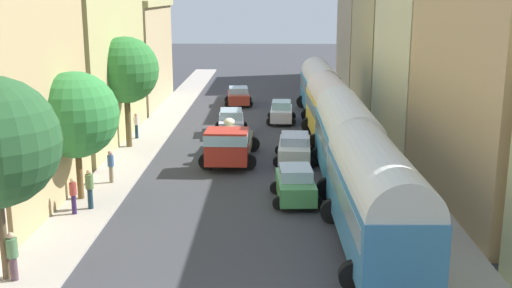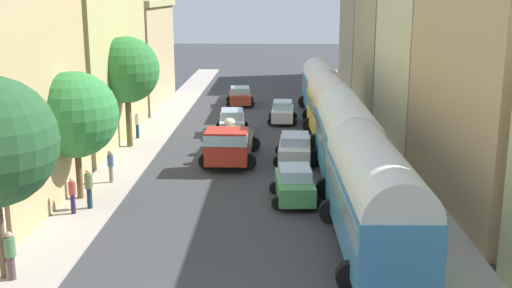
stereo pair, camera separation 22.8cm
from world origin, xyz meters
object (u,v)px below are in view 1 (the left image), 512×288
Objects in this scene: parked_bus_0 at (376,193)px; pedestrian_0 at (13,255)px; pedestrian_1 at (111,165)px; car_1 at (238,96)px; car_2 at (295,184)px; car_0 at (231,122)px; pedestrian_4 at (90,188)px; parked_bus_1 at (347,136)px; pedestrian_3 at (136,125)px; parked_bus_3 at (320,86)px; cargo_truck_0 at (229,143)px; car_4 at (281,112)px; parked_bus_2 at (330,106)px; pedestrian_2 at (73,195)px; car_3 at (295,148)px.

parked_bus_0 is 5.49× the size of pedestrian_0.
pedestrian_0 is 1.02× the size of pedestrian_1.
car_1 is at bearing 80.62° from pedestrian_0.
car_2 reaches higher than car_1.
pedestrian_4 is (-5.16, -15.69, 0.26)m from car_0.
parked_bus_1 is 2.43× the size of car_1.
pedestrian_1 is 9.77m from pedestrian_3.
parked_bus_0 is 1.02× the size of parked_bus_3.
parked_bus_3 reaches higher than pedestrian_0.
parked_bus_3 is (0.00, 18.00, -0.09)m from parked_bus_1.
pedestrian_1 is at bearing -142.64° from cargo_truck_0.
cargo_truck_0 is 1.85× the size of car_2.
cargo_truck_0 reaches higher than car_4.
parked_bus_1 is at bearing 44.32° from pedestrian_0.
pedestrian_2 is at bearing -129.87° from parked_bus_2.
pedestrian_0 is at bearing -99.38° from car_1.
parked_bus_1 is at bearing 50.72° from car_2.
cargo_truck_0 is 7.41m from car_2.
pedestrian_2 is (-6.04, -8.84, -0.19)m from cargo_truck_0.
car_0 is 1.12× the size of car_4.
parked_bus_2 is 4.32× the size of pedestrian_4.
parked_bus_3 is 14.49m from car_3.
cargo_truck_0 is 18.69m from car_1.
car_4 is 2.14× the size of pedestrian_2.
cargo_truck_0 is 1.78× the size of car_1.
parked_bus_1 reaches higher than pedestrian_2.
car_3 is at bearing -115.28° from parked_bus_2.
parked_bus_1 reaches higher than car_0.
cargo_truck_0 is 3.86× the size of pedestrian_1.
parked_bus_2 reaches higher than car_3.
car_0 is at bearing 70.94° from pedestrian_2.
parked_bus_1 is 0.96× the size of parked_bus_3.
pedestrian_1 is 0.94× the size of pedestrian_4.
pedestrian_3 is at bearing 91.38° from pedestrian_2.
car_0 is 1.12× the size of car_2.
car_2 is at bearing -14.14° from pedestrian_1.
parked_bus_1 is 1.14× the size of parked_bus_2.
car_3 is at bearing 27.34° from pedestrian_1.
car_4 is (3.45, 3.82, -0.02)m from car_0.
cargo_truck_0 is 3.97× the size of pedestrian_2.
car_0 is 2.40× the size of pedestrian_2.
parked_bus_1 reaches higher than cargo_truck_0.
pedestrian_4 is at bearing 54.53° from pedestrian_2.
pedestrian_2 is at bearing -125.47° from pedestrian_4.
pedestrian_0 is (-12.18, -2.90, -1.25)m from parked_bus_0.
car_1 is (-0.09, 11.12, -0.04)m from car_0.
car_2 is at bearing -81.18° from car_1.
pedestrian_3 is (-0.32, 20.65, 0.01)m from pedestrian_0.
parked_bus_2 is 24.22m from pedestrian_0.
car_3 is (4.04, -7.04, -0.03)m from car_0.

